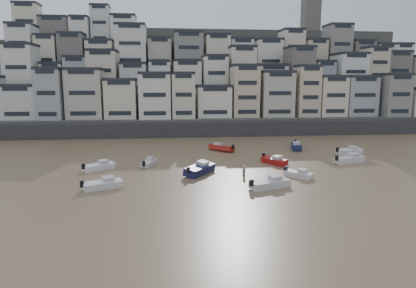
{
  "coord_description": "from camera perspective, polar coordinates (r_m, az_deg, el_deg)",
  "views": [
    {
      "loc": [
        -0.52,
        -23.87,
        13.05
      ],
      "look_at": [
        5.34,
        30.0,
        4.0
      ],
      "focal_mm": 32.0,
      "sensor_mm": 36.0,
      "label": 1
    }
  ],
  "objects": [
    {
      "name": "boat_f",
      "position": [
        59.49,
        -9.1,
        -2.71
      ],
      "size": [
        2.78,
        4.71,
        1.22
      ],
      "primitive_type": null,
      "rotation": [
        0.0,
        0.0,
        1.25
      ],
      "color": "silver",
      "rests_on": "ground"
    },
    {
      "name": "hillside",
      "position": [
        129.61,
        0.56,
        9.47
      ],
      "size": [
        141.04,
        66.0,
        50.0
      ],
      "color": "#4C4C47",
      "rests_on": "ground"
    },
    {
      "name": "person_pink",
      "position": [
        52.51,
        5.55,
        -3.97
      ],
      "size": [
        0.44,
        0.44,
        1.74
      ],
      "primitive_type": null,
      "color": "#C68C9B",
      "rests_on": "ground"
    },
    {
      "name": "boat_c",
      "position": [
        53.32,
        -1.29,
        -3.7
      ],
      "size": [
        5.53,
        6.62,
        1.79
      ],
      "primitive_type": null,
      "rotation": [
        0.0,
        0.0,
        0.96
      ],
      "color": "#151742",
      "rests_on": "ground"
    },
    {
      "name": "boat_b",
      "position": [
        53.02,
        13.77,
        -4.37
      ],
      "size": [
        3.96,
        4.3,
        1.2
      ],
      "primitive_type": null,
      "rotation": [
        0.0,
        0.0,
        -0.87
      ],
      "color": "silver",
      "rests_on": "ground"
    },
    {
      "name": "boat_e",
      "position": [
        60.74,
        10.14,
        -2.39
      ],
      "size": [
        4.0,
        5.41,
        1.43
      ],
      "primitive_type": null,
      "rotation": [
        0.0,
        0.0,
        -1.07
      ],
      "color": "maroon",
      "rests_on": "ground"
    },
    {
      "name": "boat_i",
      "position": [
        75.05,
        13.4,
        -0.15
      ],
      "size": [
        3.5,
        6.35,
        1.65
      ],
      "primitive_type": null,
      "rotation": [
        0.0,
        0.0,
        -1.84
      ],
      "color": "#141A40",
      "rests_on": "ground"
    },
    {
      "name": "boat_h",
      "position": [
        71.32,
        2.09,
        -0.43
      ],
      "size": [
        5.33,
        5.38,
        1.56
      ],
      "primitive_type": null,
      "rotation": [
        0.0,
        0.0,
        2.35
      ],
      "color": "maroon",
      "rests_on": "ground"
    },
    {
      "name": "harbor_wall",
      "position": [
        90.2,
        0.54,
        2.29
      ],
      "size": [
        140.0,
        3.0,
        3.5
      ],
      "primitive_type": "cube",
      "color": "#38383A",
      "rests_on": "ground"
    },
    {
      "name": "boat_k",
      "position": [
        58.09,
        -16.4,
        -3.18
      ],
      "size": [
        5.19,
        4.47,
        1.42
      ],
      "primitive_type": null,
      "rotation": [
        0.0,
        0.0,
        0.64
      ],
      "color": "white",
      "rests_on": "ground"
    },
    {
      "name": "boat_g",
      "position": [
        72.65,
        20.94,
        -0.93
      ],
      "size": [
        5.37,
        2.26,
        1.42
      ],
      "primitive_type": null,
      "rotation": [
        0.0,
        0.0,
        0.11
      ],
      "color": "silver",
      "rests_on": "ground"
    },
    {
      "name": "boat_a",
      "position": [
        46.94,
        9.51,
        -5.79
      ],
      "size": [
        6.1,
        3.85,
        1.58
      ],
      "primitive_type": null,
      "rotation": [
        0.0,
        0.0,
        0.37
      ],
      "color": "silver",
      "rests_on": "ground"
    },
    {
      "name": "boat_j",
      "position": [
        47.84,
        -15.91,
        -5.84
      ],
      "size": [
        5.47,
        3.63,
        1.42
      ],
      "primitive_type": null,
      "rotation": [
        0.0,
        0.0,
        0.41
      ],
      "color": "silver",
      "rests_on": "ground"
    },
    {
      "name": "ground",
      "position": [
        27.21,
        -4.61,
        -19.22
      ],
      "size": [
        400.0,
        400.0,
        0.0
      ],
      "primitive_type": "plane",
      "color": "olive",
      "rests_on": "ground"
    },
    {
      "name": "boat_d",
      "position": [
        64.99,
        20.95,
        -2.01
      ],
      "size": [
        6.28,
        3.87,
        1.63
      ],
      "primitive_type": null,
      "rotation": [
        0.0,
        0.0,
        0.35
      ],
      "color": "silver",
      "rests_on": "ground"
    }
  ]
}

